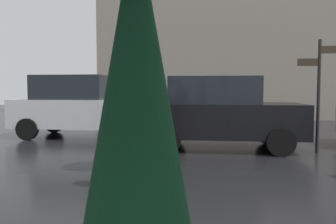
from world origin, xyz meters
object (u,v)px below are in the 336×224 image
at_px(folded_patio_umbrella_far, 137,109).
at_px(pedestrian_with_umbrella, 141,92).
at_px(pedestrian_with_bag, 148,129).
at_px(street_signpost, 319,84).
at_px(parked_car_left, 219,112).
at_px(parked_car_right, 78,106).

xyz_separation_m(folded_patio_umbrella_far, pedestrian_with_umbrella, (-0.94, 4.91, 0.02)).
relative_size(folded_patio_umbrella_far, pedestrian_with_bag, 1.26).
relative_size(folded_patio_umbrella_far, street_signpost, 0.79).
xyz_separation_m(parked_car_left, parked_car_right, (-4.55, 1.79, 0.05)).
bearing_deg(pedestrian_with_bag, parked_car_right, 70.29).
distance_m(pedestrian_with_bag, parked_car_left, 4.34).
relative_size(pedestrian_with_umbrella, parked_car_right, 0.47).
xyz_separation_m(pedestrian_with_umbrella, parked_car_right, (-3.04, 4.83, -0.50)).
bearing_deg(parked_car_left, street_signpost, -19.80).
bearing_deg(pedestrian_with_umbrella, street_signpost, -162.75).
distance_m(parked_car_left, street_signpost, 2.53).
bearing_deg(pedestrian_with_bag, parked_car_left, 24.96).
bearing_deg(folded_patio_umbrella_far, pedestrian_with_umbrella, 100.82).
bearing_deg(street_signpost, pedestrian_with_bag, -132.91).
relative_size(folded_patio_umbrella_far, parked_car_left, 0.53).
height_order(folded_patio_umbrella_far, pedestrian_with_umbrella, folded_patio_umbrella_far).
bearing_deg(folded_patio_umbrella_far, pedestrian_with_bag, 99.23).
xyz_separation_m(folded_patio_umbrella_far, parked_car_right, (-3.98, 9.74, -0.49)).
relative_size(pedestrian_with_bag, parked_car_right, 0.42).
xyz_separation_m(pedestrian_with_umbrella, street_signpost, (3.91, 2.73, 0.17)).
relative_size(parked_car_left, parked_car_right, 1.00).
bearing_deg(folded_patio_umbrella_far, parked_car_left, 85.88).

